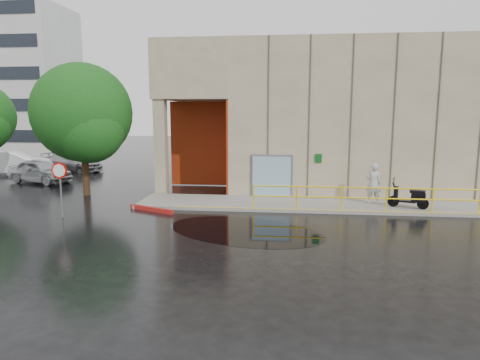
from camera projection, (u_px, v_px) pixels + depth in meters
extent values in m
plane|color=black|center=(260.00, 231.00, 15.83)|extent=(120.00, 120.00, 0.00)
cube|color=gray|center=(352.00, 205.00, 19.80)|extent=(20.00, 3.00, 0.15)
cube|color=gray|center=(373.00, 118.00, 25.34)|extent=(16.00, 10.00, 8.00)
cube|color=gray|center=(207.00, 76.00, 26.02)|extent=(4.00, 10.00, 3.00)
cube|color=gray|center=(161.00, 148.00, 22.31)|extent=(0.60, 0.60, 5.00)
cube|color=#A32B0F|center=(203.00, 144.00, 25.18)|extent=(3.80, 0.15, 4.90)
cube|color=#A32B0F|center=(232.00, 146.00, 23.25)|extent=(0.10, 3.50, 4.90)
cube|color=#96B5CD|center=(271.00, 177.00, 21.39)|extent=(1.90, 0.10, 2.00)
cube|color=slate|center=(272.00, 176.00, 21.47)|extent=(2.10, 0.06, 2.20)
cube|color=#0B4F16|center=(318.00, 158.00, 21.05)|extent=(0.32, 0.04, 0.42)
cylinder|color=yellow|center=(364.00, 188.00, 18.28)|extent=(9.50, 0.06, 0.06)
cylinder|color=yellow|center=(363.00, 198.00, 18.35)|extent=(9.50, 0.06, 0.06)
cube|color=#B6B6B1|center=(13.00, 82.00, 45.12)|extent=(12.00, 8.00, 15.00)
imported|color=#B3B2B6|center=(373.00, 184.00, 19.69)|extent=(0.75, 0.55, 1.89)
cylinder|color=black|center=(393.00, 201.00, 19.17)|extent=(0.50, 0.26, 0.49)
cylinder|color=black|center=(423.00, 204.00, 18.64)|extent=(0.50, 0.26, 0.49)
cylinder|color=slate|center=(61.00, 193.00, 17.74)|extent=(0.06, 0.06, 2.03)
cylinder|color=#B00800|center=(59.00, 170.00, 17.56)|extent=(0.70, 0.04, 0.70)
cylinder|color=white|center=(59.00, 171.00, 17.54)|extent=(0.55, 0.01, 0.55)
cube|color=#9F1A15|center=(151.00, 209.00, 18.98)|extent=(2.26, 1.17, 0.18)
cube|color=black|center=(244.00, 231.00, 15.87)|extent=(7.06, 5.73, 0.01)
imported|color=silver|center=(40.00, 171.00, 26.48)|extent=(4.52, 2.85, 1.43)
imported|color=white|center=(13.00, 163.00, 29.82)|extent=(5.32, 3.28, 1.66)
imported|color=#A5A7AB|center=(73.00, 162.00, 31.50)|extent=(5.04, 3.20, 1.36)
cylinder|color=black|center=(86.00, 169.00, 22.44)|extent=(0.36, 0.36, 2.80)
sphere|color=#26591E|center=(82.00, 113.00, 21.98)|extent=(5.07, 5.07, 5.07)
sphere|color=#26591E|center=(89.00, 128.00, 21.48)|extent=(3.55, 3.55, 3.55)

